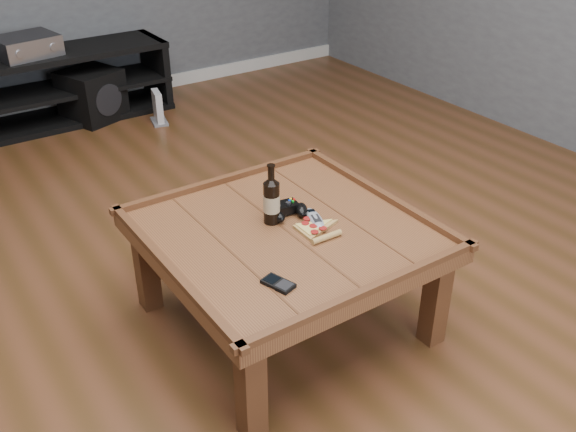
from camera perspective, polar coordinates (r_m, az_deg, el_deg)
ground at (r=2.72m, az=-0.20°, el=-9.33°), size 6.00×6.00×0.00m
baseboard at (r=5.15m, az=-19.43°, el=9.49°), size 5.00×0.02×0.10m
coffee_table at (r=2.49m, az=-0.22°, el=-2.38°), size 1.03×1.03×0.48m
media_console at (r=4.87m, az=-18.98°, el=10.87°), size 1.40×0.45×0.50m
beer_bottle at (r=2.46m, az=-1.47°, el=1.47°), size 0.06×0.06×0.25m
game_controller at (r=2.54m, az=-0.11°, el=0.50°), size 0.19×0.14×0.05m
pizza_slice at (r=2.45m, az=2.43°, el=-1.19°), size 0.15×0.23×0.02m
smartphone at (r=2.16m, az=-0.88°, el=-6.01°), size 0.09×0.12×0.01m
remote_control at (r=2.51m, az=2.42°, el=-0.24°), size 0.10×0.18×0.02m
av_receiver at (r=4.73m, az=-22.23°, el=13.83°), size 0.43×0.38×0.13m
subwoofer at (r=4.85m, az=-17.02°, el=10.24°), size 0.46×0.46×0.36m
game_console at (r=4.69m, az=-11.48°, el=9.34°), size 0.14×0.20×0.23m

